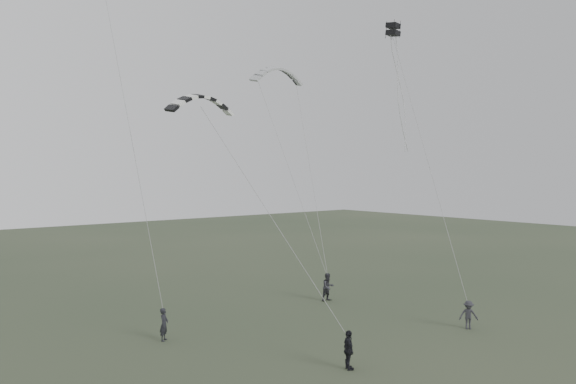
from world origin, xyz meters
TOP-DOWN VIEW (x-y plane):
  - ground at (0.00, 0.00)m, footprint 140.00×140.00m
  - flyer_left at (-6.09, 6.12)m, footprint 0.69×0.68m
  - flyer_right at (6.04, 7.25)m, footprint 0.92×0.75m
  - flyer_center at (-1.96, -2.50)m, footprint 0.80×1.05m
  - flyer_far at (7.32, -2.19)m, footprint 1.09×1.07m
  - kite_pale_large at (6.70, 13.38)m, footprint 4.21×1.84m
  - kite_striped at (-4.99, 4.37)m, footprint 3.34×1.29m
  - kite_box at (7.78, 3.46)m, footprint 0.82×0.87m

SIDE VIEW (x-z plane):
  - ground at x=0.00m, z-range 0.00..0.00m
  - flyer_far at x=7.32m, z-range 0.00..1.50m
  - flyer_left at x=-6.09m, z-range 0.00..1.61m
  - flyer_center at x=-1.96m, z-range 0.00..1.66m
  - flyer_right at x=6.04m, z-range 0.00..1.79m
  - kite_striped at x=-4.99m, z-range 11.18..12.58m
  - kite_pale_large at x=6.70m, z-range 14.92..16.77m
  - kite_box at x=7.78m, z-range 16.48..17.28m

